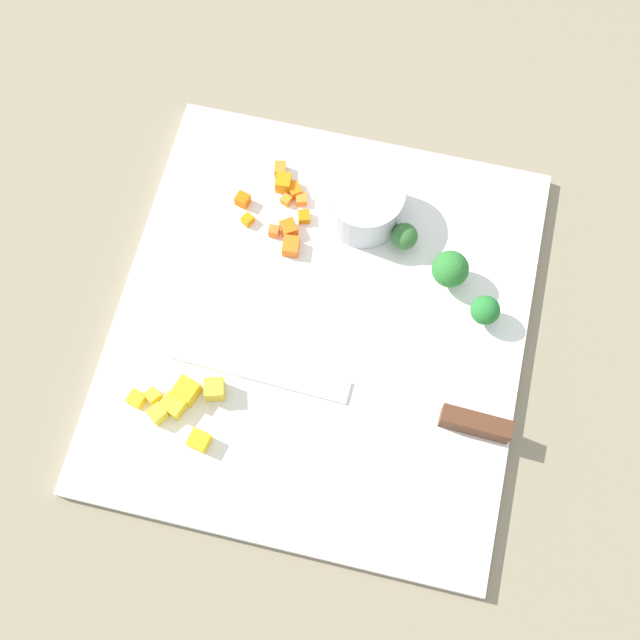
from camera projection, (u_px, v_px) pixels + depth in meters
ground_plane at (320, 328)px, 0.81m from camera, size 4.00×4.00×0.00m
cutting_board at (320, 326)px, 0.80m from camera, size 0.41×0.38×0.01m
prep_bowl at (365, 204)px, 0.82m from camera, size 0.07×0.07×0.04m
chef_knife at (405, 406)px, 0.76m from camera, size 0.03×0.31×0.02m
carrot_dice_0 at (274, 231)px, 0.82m from camera, size 0.01×0.01×0.01m
carrot_dice_1 at (295, 190)px, 0.84m from camera, size 0.02×0.02×0.01m
carrot_dice_2 at (248, 220)px, 0.83m from camera, size 0.01×0.01×0.01m
carrot_dice_3 at (243, 200)px, 0.83m from camera, size 0.01×0.01×0.01m
carrot_dice_4 at (301, 199)px, 0.84m from camera, size 0.01×0.01×0.01m
carrot_dice_5 at (283, 183)px, 0.84m from camera, size 0.02×0.02×0.02m
carrot_dice_6 at (286, 200)px, 0.84m from camera, size 0.01×0.01×0.01m
carrot_dice_7 at (291, 246)px, 0.82m from camera, size 0.02×0.02×0.01m
carrot_dice_8 at (280, 169)px, 0.85m from camera, size 0.02×0.01×0.01m
carrot_dice_9 at (304, 217)px, 0.83m from camera, size 0.01×0.01×0.01m
carrot_dice_10 at (289, 228)px, 0.82m from camera, size 0.02×0.02×0.01m
pepper_dice_0 at (157, 414)px, 0.76m from camera, size 0.02×0.02×0.02m
pepper_dice_1 at (187, 391)px, 0.76m from camera, size 0.02×0.02×0.02m
pepper_dice_2 at (137, 399)px, 0.76m from camera, size 0.02×0.02×0.01m
pepper_dice_3 at (153, 396)px, 0.76m from camera, size 0.02×0.02×0.01m
pepper_dice_4 at (173, 406)px, 0.76m from camera, size 0.02×0.02×0.02m
pepper_dice_5 at (199, 441)px, 0.75m from camera, size 0.02×0.02×0.01m
pepper_dice_6 at (215, 389)px, 0.76m from camera, size 0.02×0.02×0.02m
broccoli_floret_0 at (404, 237)px, 0.81m from camera, size 0.03×0.03×0.03m
broccoli_floret_1 at (485, 311)px, 0.78m from camera, size 0.03×0.03×0.03m
broccoli_floret_2 at (450, 269)px, 0.79m from camera, size 0.03×0.03×0.04m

